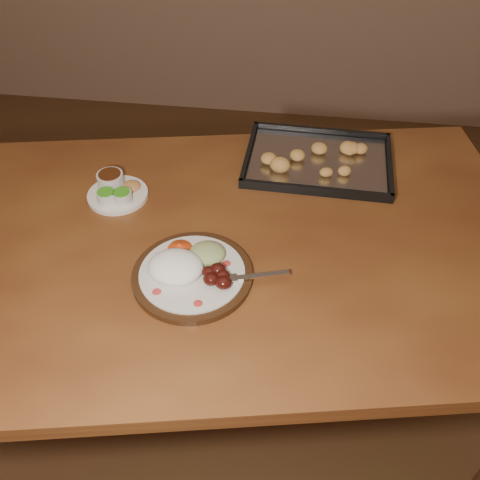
# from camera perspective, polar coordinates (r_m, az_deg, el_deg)

# --- Properties ---
(ground) EXTENTS (4.00, 4.00, 0.00)m
(ground) POSITION_cam_1_polar(r_m,az_deg,el_deg) (1.82, -6.71, -19.62)
(ground) COLOR #512C1B
(ground) RESTS_ON ground
(dining_table) EXTENTS (1.65, 1.18, 0.75)m
(dining_table) POSITION_cam_1_polar(r_m,az_deg,el_deg) (1.33, -2.16, -3.01)
(dining_table) COLOR brown
(dining_table) RESTS_ON ground
(dinner_plate) EXTENTS (0.34, 0.26, 0.06)m
(dinner_plate) POSITION_cam_1_polar(r_m,az_deg,el_deg) (1.17, -5.35, -3.23)
(dinner_plate) COLOR black
(dinner_plate) RESTS_ON dining_table
(condiment_saucer) EXTENTS (0.15, 0.15, 0.05)m
(condiment_saucer) POSITION_cam_1_polar(r_m,az_deg,el_deg) (1.40, -13.12, 5.18)
(condiment_saucer) COLOR silver
(condiment_saucer) RESTS_ON dining_table
(baking_tray) EXTENTS (0.41, 0.30, 0.04)m
(baking_tray) POSITION_cam_1_polar(r_m,az_deg,el_deg) (1.50, 8.33, 8.48)
(baking_tray) COLOR black
(baking_tray) RESTS_ON dining_table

